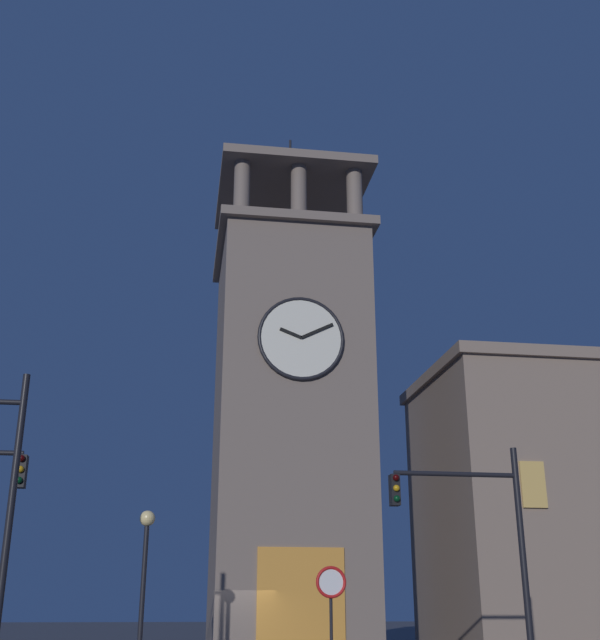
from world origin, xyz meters
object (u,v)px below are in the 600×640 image
Objects in this scene: street_lamp at (145,558)px; no_horn_sign at (331,592)px; clocktower at (289,426)px; traffic_signal_mid at (480,530)px.

no_horn_sign is (-4.76, 2.95, -0.94)m from street_lamp.
no_horn_sign is at bearing 87.23° from clocktower.
no_horn_sign is (0.61, 12.69, -6.99)m from clocktower.
street_lamp is (8.17, -4.56, -0.47)m from traffic_signal_mid.
clocktower reaches higher than no_horn_sign.
street_lamp is (5.37, 9.74, -6.06)m from clocktower.
traffic_signal_mid reaches higher than no_horn_sign.
traffic_signal_mid is 4.02m from no_horn_sign.
street_lamp reaches higher than no_horn_sign.
traffic_signal_mid is at bearing 101.07° from clocktower.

